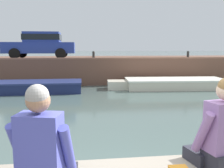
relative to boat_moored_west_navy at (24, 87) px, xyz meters
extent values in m
plane|color=#4C605B|center=(3.18, -3.78, -0.26)|extent=(400.00, 400.00, 0.00)
cube|color=brown|center=(3.18, 4.78, 0.48)|extent=(60.00, 6.00, 1.47)
cube|color=brown|center=(3.18, 1.90, 1.26)|extent=(60.00, 0.24, 0.08)
cube|color=navy|center=(0.24, 0.00, -0.04)|extent=(4.87, 1.64, 0.44)
cube|color=navy|center=(0.24, 0.00, 0.22)|extent=(4.93, 1.70, 0.08)
cube|color=brown|center=(0.61, 0.00, 0.12)|extent=(0.24, 1.47, 0.06)
cube|color=silver|center=(7.53, 0.27, -0.04)|extent=(5.12, 2.15, 0.43)
cube|color=silver|center=(4.53, 0.46, -0.04)|extent=(1.07, 1.07, 0.43)
cube|color=white|center=(7.53, 0.27, 0.21)|extent=(5.19, 2.22, 0.08)
cube|color=brown|center=(7.91, 0.24, 0.11)|extent=(0.35, 1.66, 0.06)
cube|color=#233893|center=(0.29, 3.47, 1.84)|extent=(4.11, 1.78, 0.64)
cube|color=#233893|center=(0.45, 3.47, 2.46)|extent=(2.06, 1.56, 0.60)
cube|color=black|center=(0.45, 3.47, 2.46)|extent=(2.14, 1.59, 0.33)
cylinder|color=black|center=(-0.99, 2.59, 1.52)|extent=(0.60, 0.19, 0.60)
cylinder|color=black|center=(-0.97, 4.37, 1.52)|extent=(0.60, 0.19, 0.60)
cylinder|color=black|center=(1.55, 2.56, 1.52)|extent=(0.60, 0.19, 0.60)
cylinder|color=black|center=(1.57, 4.35, 1.52)|extent=(0.60, 0.19, 0.60)
cylinder|color=#2D2B28|center=(3.41, 2.03, 1.39)|extent=(0.14, 0.14, 0.35)
sphere|color=#2D2B28|center=(3.41, 2.03, 1.59)|extent=(0.15, 0.15, 0.15)
cylinder|color=#2D2B28|center=(8.95, 2.03, 1.39)|extent=(0.14, 0.14, 0.35)
sphere|color=#2D2B28|center=(8.95, 2.03, 1.59)|extent=(0.15, 0.15, 0.15)
cube|color=#4C51B2|center=(2.35, -9.99, 1.01)|extent=(0.40, 0.30, 0.52)
cylinder|color=#4C51B2|center=(2.58, -10.00, 0.96)|extent=(0.15, 0.30, 0.47)
cylinder|color=#4C51B2|center=(2.15, -9.89, 0.96)|extent=(0.15, 0.30, 0.47)
sphere|color=#A37556|center=(2.35, -9.99, 1.38)|extent=(0.20, 0.20, 0.20)
sphere|color=gray|center=(2.35, -10.00, 1.42)|extent=(0.19, 0.19, 0.19)
cube|color=#282833|center=(4.14, -9.74, 0.65)|extent=(0.39, 0.34, 0.20)
cube|color=#282833|center=(4.09, -9.52, 0.62)|extent=(0.50, 0.40, 0.14)
cube|color=#8C669E|center=(4.14, -9.74, 1.01)|extent=(0.40, 0.29, 0.52)
cylinder|color=#8C669E|center=(3.91, -9.73, 0.96)|extent=(0.15, 0.30, 0.47)
camera|label=1|loc=(2.70, -12.02, 1.80)|focal=40.00mm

